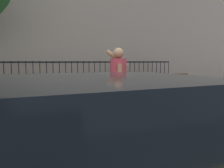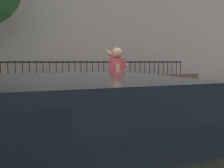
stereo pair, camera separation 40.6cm
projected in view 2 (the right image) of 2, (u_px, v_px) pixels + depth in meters
name	position (u px, v px, depth m)	size (l,w,h in m)	color
ground_plane	(110.00, 155.00, 3.78)	(60.00, 60.00, 0.00)	#28282B
sidewalk	(81.00, 119.00, 5.81)	(28.00, 4.40, 0.15)	#B2ADA3
iron_fence	(60.00, 75.00, 9.15)	(12.03, 0.04, 1.60)	black
taxi_yellow	(72.00, 166.00, 1.88)	(4.22, 1.90, 1.45)	yellow
pedestrian_on_phone	(117.00, 82.00, 4.63)	(0.53, 0.72, 1.71)	#936B4C
street_bench	(179.00, 85.00, 8.68)	(1.60, 0.45, 0.95)	brown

